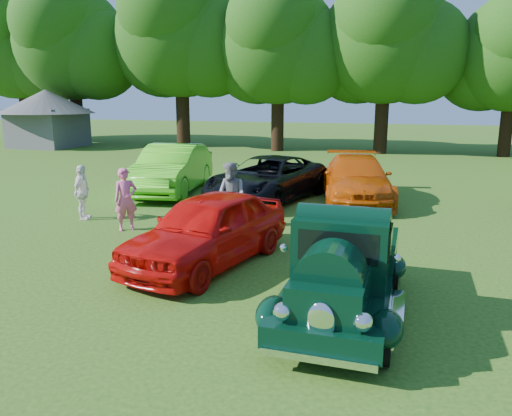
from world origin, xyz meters
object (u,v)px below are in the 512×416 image
(red_convertible, at_px, (208,229))
(spectator_pink, at_px, (126,199))
(gazebo, at_px, (47,112))
(spectator_white, at_px, (82,192))
(back_car_orange, at_px, (356,179))
(back_car_black, at_px, (267,179))
(hero_pickup, at_px, (343,271))
(spectator_grey, at_px, (231,195))
(back_car_lime, at_px, (172,169))

(red_convertible, xyz_separation_m, spectator_pink, (-3.08, 1.87, 0.07))
(red_convertible, xyz_separation_m, gazebo, (-20.24, 19.68, 1.66))
(spectator_white, bearing_deg, gazebo, 26.37)
(red_convertible, height_order, back_car_orange, back_car_orange)
(red_convertible, relative_size, back_car_orange, 0.85)
(back_car_black, xyz_separation_m, spectator_pink, (-2.42, -4.74, 0.08))
(hero_pickup, height_order, back_car_orange, hero_pickup)
(spectator_grey, bearing_deg, red_convertible, -55.33)
(back_car_lime, xyz_separation_m, spectator_white, (-0.54, -4.42, -0.09))
(back_car_black, height_order, spectator_grey, spectator_grey)
(back_car_lime, height_order, gazebo, gazebo)
(red_convertible, bearing_deg, hero_pickup, -16.32)
(spectator_pink, xyz_separation_m, spectator_white, (-1.80, 0.64, -0.04))
(gazebo, bearing_deg, hero_pickup, -42.50)
(back_car_lime, distance_m, spectator_pink, 5.22)
(back_car_lime, relative_size, back_car_black, 0.99)
(back_car_orange, relative_size, spectator_grey, 2.98)
(red_convertible, relative_size, back_car_black, 0.83)
(hero_pickup, distance_m, gazebo, 31.54)
(red_convertible, xyz_separation_m, back_car_lime, (-4.34, 6.94, 0.12))
(back_car_black, xyz_separation_m, spectator_white, (-4.22, -4.09, 0.04))
(spectator_white, bearing_deg, spectator_pink, -125.12)
(spectator_pink, bearing_deg, back_car_black, 18.93)
(back_car_black, relative_size, spectator_white, 3.41)
(red_convertible, height_order, spectator_pink, spectator_pink)
(hero_pickup, relative_size, gazebo, 0.66)
(red_convertible, relative_size, back_car_lime, 0.84)
(spectator_grey, bearing_deg, back_car_black, 115.05)
(hero_pickup, height_order, back_car_black, hero_pickup)
(spectator_grey, height_order, spectator_white, spectator_grey)
(hero_pickup, xyz_separation_m, red_convertible, (-2.98, 1.59, 0.03))
(hero_pickup, relative_size, red_convertible, 0.96)
(back_car_black, bearing_deg, back_car_orange, 26.88)
(back_car_orange, bearing_deg, back_car_lime, 171.79)
(spectator_grey, bearing_deg, spectator_white, -150.86)
(back_car_black, distance_m, spectator_pink, 5.32)
(hero_pickup, distance_m, spectator_grey, 5.76)
(hero_pickup, distance_m, back_car_orange, 8.96)
(hero_pickup, relative_size, back_car_lime, 0.80)
(back_car_black, xyz_separation_m, spectator_grey, (0.09, -3.67, 0.13))
(back_car_lime, bearing_deg, spectator_grey, -56.55)
(spectator_pink, bearing_deg, spectator_grey, -21.09)
(back_car_lime, distance_m, back_car_orange, 6.53)
(red_convertible, distance_m, back_car_lime, 8.19)
(gazebo, bearing_deg, back_car_black, -33.74)
(gazebo, bearing_deg, red_convertible, -44.20)
(back_car_orange, xyz_separation_m, gazebo, (-22.41, 12.36, 1.65))
(spectator_white, relative_size, gazebo, 0.24)
(hero_pickup, height_order, spectator_pink, hero_pickup)
(spectator_grey, distance_m, gazebo, 25.88)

